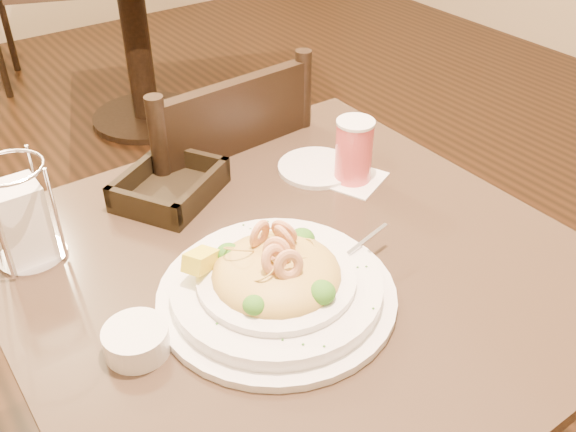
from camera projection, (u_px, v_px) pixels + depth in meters
main_table at (294, 360)px, 1.20m from camera, size 0.90×0.90×0.76m
background_table at (133, 14)px, 2.82m from camera, size 1.16×1.16×0.76m
dining_chair_near at (212, 220)px, 1.59m from camera, size 0.44×0.44×0.93m
pasta_bowl at (276, 282)px, 0.97m from camera, size 0.41×0.37×0.12m
drink_glass at (354, 151)px, 1.23m from camera, size 0.15×0.15×0.13m
bread_basket at (170, 187)px, 1.21m from camera, size 0.24×0.23×0.05m
napkin_caddy at (23, 220)px, 1.02m from camera, size 0.11×0.11×0.18m
side_plate at (316, 168)px, 1.29m from camera, size 0.21×0.21×0.01m
butter_ramekin at (136, 340)px, 0.89m from camera, size 0.11×0.11×0.04m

